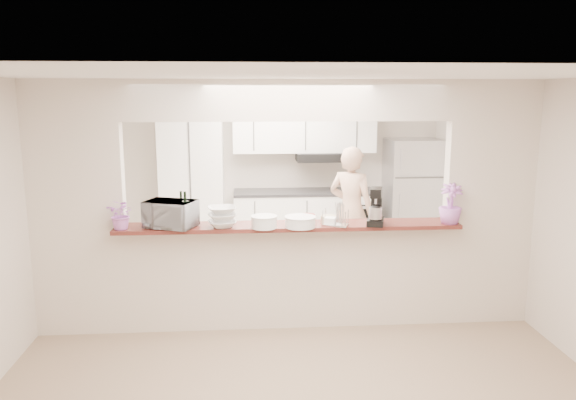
{
  "coord_description": "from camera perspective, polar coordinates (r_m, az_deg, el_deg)",
  "views": [
    {
      "loc": [
        -0.41,
        -5.45,
        2.37
      ],
      "look_at": [
        0.02,
        0.3,
        1.27
      ],
      "focal_mm": 35.0,
      "sensor_mm": 36.0,
      "label": 1
    }
  ],
  "objects": [
    {
      "name": "serving_bowls",
      "position": [
        5.45,
        -6.71,
        -1.75
      ],
      "size": [
        0.32,
        0.32,
        0.2
      ],
      "primitive_type": "imported",
      "rotation": [
        0.0,
        0.0,
        0.2
      ],
      "color": "silver",
      "rests_on": "bar_counter"
    },
    {
      "name": "tile_overlay",
      "position": [
        7.41,
        -0.87,
        -7.79
      ],
      "size": [
        5.0,
        2.9,
        0.01
      ],
      "primitive_type": "cube",
      "color": "silver",
      "rests_on": "floor"
    },
    {
      "name": "partition",
      "position": [
        5.54,
        0.04,
        1.62
      ],
      "size": [
        5.0,
        0.15,
        2.5
      ],
      "color": "beige",
      "rests_on": "floor"
    },
    {
      "name": "bar_counter",
      "position": [
        5.75,
        0.05,
        -7.34
      ],
      "size": [
        3.4,
        0.38,
        1.09
      ],
      "color": "beige",
      "rests_on": "floor"
    },
    {
      "name": "person",
      "position": [
        7.37,
        6.42,
        -1.17
      ],
      "size": [
        0.74,
        0.69,
        1.69
      ],
      "primitive_type": "imported",
      "rotation": [
        0.0,
        0.0,
        2.52
      ],
      "color": "tan",
      "rests_on": "floor"
    },
    {
      "name": "plate_stack_b",
      "position": [
        5.43,
        1.25,
        -2.23
      ],
      "size": [
        0.3,
        0.3,
        0.11
      ],
      "color": "white",
      "rests_on": "bar_counter"
    },
    {
      "name": "stand_mixer",
      "position": [
        5.58,
        8.93,
        -0.82
      ],
      "size": [
        0.22,
        0.28,
        0.37
      ],
      "color": "black",
      "rests_on": "bar_counter"
    },
    {
      "name": "utensil_caddy",
      "position": [
        5.5,
        4.84,
        -1.61
      ],
      "size": [
        0.28,
        0.23,
        0.23
      ],
      "color": "silver",
      "rests_on": "bar_counter"
    },
    {
      "name": "plate_stack_a",
      "position": [
        5.41,
        -2.45,
        -2.22
      ],
      "size": [
        0.26,
        0.26,
        0.12
      ],
      "color": "white",
      "rests_on": "bar_counter"
    },
    {
      "name": "wine_bottle_a",
      "position": [
        5.68,
        -10.77,
        -1.07
      ],
      "size": [
        0.07,
        0.07,
        0.33
      ],
      "color": "black",
      "rests_on": "bar_counter"
    },
    {
      "name": "tan_bowl",
      "position": [
        5.63,
        4.13,
        -1.96
      ],
      "size": [
        0.16,
        0.16,
        0.07
      ],
      "primitive_type": "cylinder",
      "color": "tan",
      "rests_on": "bar_counter"
    },
    {
      "name": "red_bowl",
      "position": [
        5.69,
        2.01,
        -1.81
      ],
      "size": [
        0.15,
        0.15,
        0.07
      ],
      "primitive_type": "cylinder",
      "color": "maroon",
      "rests_on": "bar_counter"
    },
    {
      "name": "refrigerator",
      "position": [
        8.61,
        12.41,
        0.41
      ],
      "size": [
        0.75,
        0.7,
        1.7
      ],
      "primitive_type": "cube",
      "color": "silver",
      "rests_on": "floor"
    },
    {
      "name": "floor",
      "position": [
        5.96,
        0.04,
        -12.59
      ],
      "size": [
        6.0,
        6.0,
        0.0
      ],
      "primitive_type": "plane",
      "color": "gray",
      "rests_on": "ground"
    },
    {
      "name": "toaster_oven",
      "position": [
        5.53,
        -11.86,
        -1.41
      ],
      "size": [
        0.55,
        0.46,
        0.26
      ],
      "primitive_type": "imported",
      "rotation": [
        0.0,
        0.0,
        -0.36
      ],
      "color": "#AAAAAF",
      "rests_on": "bar_counter"
    },
    {
      "name": "flower_left",
      "position": [
        5.55,
        -16.54,
        -1.41
      ],
      "size": [
        0.33,
        0.3,
        0.29
      ],
      "primitive_type": "imported",
      "rotation": [
        0.0,
        0.0,
        -0.35
      ],
      "color": "#D16EBF",
      "rests_on": "bar_counter"
    },
    {
      "name": "kitchen_cabinets",
      "position": [
        8.3,
        -2.66,
        1.15
      ],
      "size": [
        3.15,
        0.62,
        2.25
      ],
      "color": "white",
      "rests_on": "floor"
    },
    {
      "name": "flower_right",
      "position": [
        5.78,
        16.19,
        -0.36
      ],
      "size": [
        0.25,
        0.25,
        0.4
      ],
      "primitive_type": "imported",
      "rotation": [
        0.0,
        0.0,
        -0.13
      ],
      "color": "#CE6FC8",
      "rests_on": "bar_counter"
    },
    {
      "name": "wine_bottle_b",
      "position": [
        5.46,
        -10.37,
        -1.4
      ],
      "size": [
        0.07,
        0.07,
        0.36
      ],
      "color": "black",
      "rests_on": "bar_counter"
    }
  ]
}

